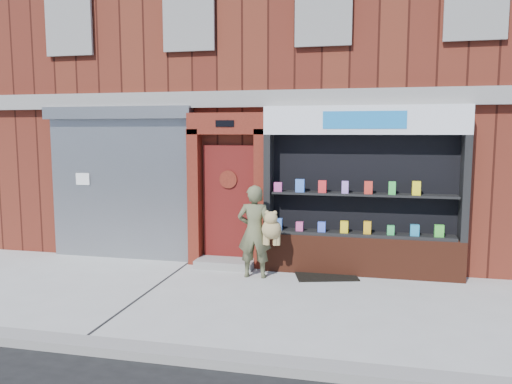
% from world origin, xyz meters
% --- Properties ---
extents(ground, '(80.00, 80.00, 0.00)m').
position_xyz_m(ground, '(0.00, 0.00, 0.00)').
color(ground, '#9E9E99').
rests_on(ground, ground).
extents(curb, '(60.00, 0.30, 0.12)m').
position_xyz_m(curb, '(0.00, -2.15, 0.06)').
color(curb, gray).
rests_on(curb, ground).
extents(building, '(12.00, 8.16, 8.00)m').
position_xyz_m(building, '(-0.00, 5.99, 4.00)').
color(building, '#541C13').
rests_on(building, ground).
extents(shutter_bay, '(3.10, 0.30, 3.04)m').
position_xyz_m(shutter_bay, '(-3.00, 1.93, 1.72)').
color(shutter_bay, gray).
rests_on(shutter_bay, ground).
extents(red_door_bay, '(1.52, 0.58, 2.90)m').
position_xyz_m(red_door_bay, '(-0.75, 1.86, 1.46)').
color(red_door_bay, '#51160D').
rests_on(red_door_bay, ground).
extents(pharmacy_bay, '(3.50, 0.41, 3.00)m').
position_xyz_m(pharmacy_bay, '(1.75, 1.81, 1.37)').
color(pharmacy_bay, '#552314').
rests_on(pharmacy_bay, ground).
extents(woman, '(0.80, 0.46, 1.63)m').
position_xyz_m(woman, '(-0.03, 1.20, 0.83)').
color(woman, brown).
rests_on(woman, ground).
extents(doormat, '(1.22, 1.00, 0.03)m').
position_xyz_m(doormat, '(1.15, 1.55, 0.01)').
color(doormat, black).
rests_on(doormat, ground).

